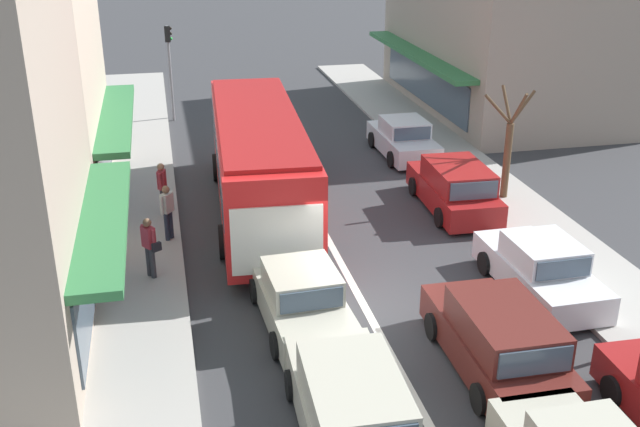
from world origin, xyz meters
TOP-DOWN VIEW (x-y plane):
  - ground_plane at (0.00, 0.00)m, footprint 140.00×140.00m
  - lane_centre_line at (0.00, 4.00)m, footprint 0.20×28.00m
  - sidewalk_left at (-6.80, 6.00)m, footprint 5.20×44.00m
  - kerb_right at (6.20, 6.00)m, footprint 2.80×44.00m
  - building_right_far at (11.48, 17.22)m, footprint 8.91×13.12m
  - city_bus at (-1.66, 6.47)m, footprint 3.17×10.98m
  - sedan_behind_bus_mid at (-1.66, -0.34)m, footprint 2.05×4.28m
  - wagon_queue_far_back at (-1.57, -4.57)m, footprint 2.05×4.55m
  - wagon_behind_bus_near at (1.97, -3.06)m, footprint 1.98×4.52m
  - parked_sedan_kerb_second at (4.45, -0.14)m, footprint 1.95×4.23m
  - parked_wagon_kerb_third at (4.43, 5.51)m, footprint 2.05×4.56m
  - parked_sedan_kerb_rear at (4.57, 11.14)m, footprint 1.92×4.21m
  - traffic_light_downstreet at (-3.93, 18.14)m, footprint 0.32×0.24m
  - street_tree_right at (6.36, 5.97)m, footprint 1.73×1.74m
  - pedestrian_with_handbag_near at (-5.03, 2.57)m, footprint 0.50×0.60m
  - pedestrian_browsing_midblock at (-4.52, 4.86)m, footprint 0.40×0.47m
  - pedestrian_far_walker at (-4.62, 6.87)m, footprint 0.29×0.56m

SIDE VIEW (x-z plane):
  - ground_plane at x=0.00m, z-range 0.00..0.00m
  - lane_centre_line at x=0.00m, z-range 0.00..0.01m
  - kerb_right at x=6.20m, z-range 0.00..0.12m
  - sidewalk_left at x=-6.80m, z-range 0.00..0.14m
  - sedan_behind_bus_mid at x=-1.66m, z-range -0.07..1.40m
  - parked_sedan_kerb_second at x=4.45m, z-range -0.07..1.40m
  - parked_sedan_kerb_rear at x=4.57m, z-range -0.07..1.40m
  - wagon_queue_far_back at x=-1.57m, z-range -0.04..1.53m
  - wagon_behind_bus_near at x=1.97m, z-range -0.04..1.53m
  - parked_wagon_kerb_third at x=4.43m, z-range -0.04..1.53m
  - pedestrian_browsing_midblock at x=-4.52m, z-range 0.25..1.88m
  - pedestrian_far_walker at x=-4.62m, z-range 0.25..1.88m
  - pedestrian_with_handbag_near at x=-5.03m, z-range 0.25..1.88m
  - street_tree_right at x=6.36m, z-range -0.11..3.69m
  - city_bus at x=-1.66m, z-range 0.27..3.49m
  - traffic_light_downstreet at x=-3.93m, z-range 0.75..4.95m
  - building_right_far at x=11.48m, z-range -0.01..8.38m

